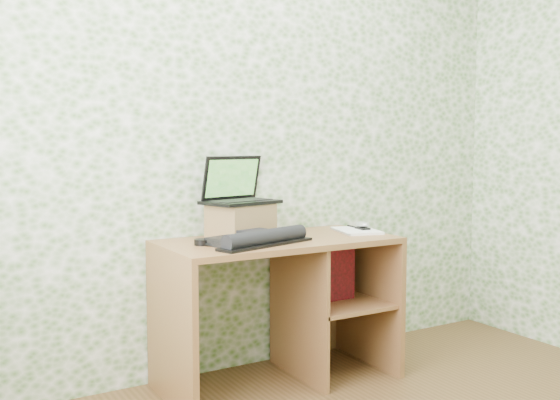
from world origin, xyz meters
TOP-DOWN VIEW (x-y plane):
  - wall_back at (0.00, 1.75)m, footprint 3.50×0.00m
  - desk at (0.08, 1.47)m, footprint 1.20×0.60m
  - riser at (-0.14, 1.58)m, footprint 0.34×0.31m
  - laptop at (-0.14, 1.62)m, footprint 0.42×0.34m
  - keyboard at (-0.16, 1.36)m, footprint 0.56×0.42m
  - headphones at (-0.34, 1.43)m, footprint 0.23×0.20m
  - notepad at (0.50, 1.44)m, footprint 0.27×0.33m
  - mouse at (0.54, 1.43)m, footprint 0.07×0.10m
  - pen at (0.54, 1.51)m, footprint 0.02×0.15m
  - red_box at (0.34, 1.44)m, footprint 0.25×0.08m

SIDE VIEW (x-z plane):
  - desk at x=0.08m, z-range 0.11..0.86m
  - red_box at x=0.34m, z-range 0.39..0.69m
  - notepad at x=0.50m, z-range 0.75..0.76m
  - headphones at x=-0.34m, z-range 0.75..0.77m
  - pen at x=0.54m, z-range 0.76..0.77m
  - keyboard at x=-0.16m, z-range 0.74..0.82m
  - mouse at x=0.54m, z-range 0.76..0.80m
  - riser at x=-0.14m, z-range 0.75..0.92m
  - laptop at x=-0.14m, z-range 0.86..1.11m
  - wall_back at x=0.00m, z-range -0.45..3.05m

